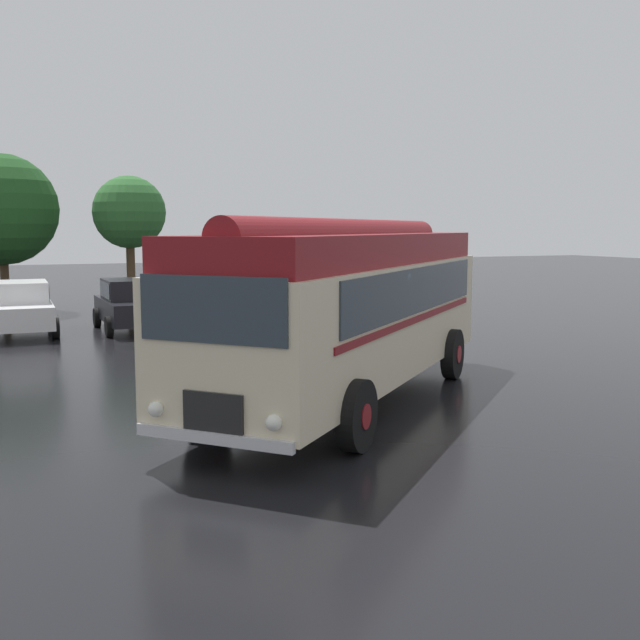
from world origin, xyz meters
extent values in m
plane|color=black|center=(0.00, 0.00, 0.00)|extent=(120.00, 120.00, 0.00)
cube|color=beige|center=(0.62, 0.06, 1.60)|extent=(9.00, 8.67, 2.10)
cube|color=maroon|center=(0.62, 0.06, 2.93)|extent=(8.71, 8.39, 0.56)
cylinder|color=maroon|center=(0.62, 0.06, 3.19)|extent=(7.33, 6.94, 0.60)
cube|color=#2D3842|center=(1.71, -0.65, 2.17)|extent=(5.85, 5.51, 0.84)
cube|color=#2D3842|center=(-0.02, 1.19, 2.17)|extent=(5.85, 5.51, 0.84)
cube|color=maroon|center=(1.63, -0.72, 1.63)|extent=(5.99, 5.64, 0.12)
cube|color=maroon|center=(-0.09, 1.12, 1.63)|extent=(5.99, 5.64, 0.12)
cube|color=#2D3842|center=(-3.03, -3.37, 2.27)|extent=(1.53, 1.63, 0.88)
cube|color=black|center=(-3.03, -3.38, 0.90)|extent=(0.66, 0.70, 0.56)
cube|color=silver|center=(-3.05, -3.39, 0.57)|extent=(1.70, 1.80, 0.16)
sphere|color=white|center=(-2.42, -4.04, 0.87)|extent=(0.22, 0.22, 0.22)
sphere|color=white|center=(-3.66, -2.73, 0.87)|extent=(0.22, 0.22, 0.22)
cylinder|color=black|center=(-0.74, -3.01, 0.55)|extent=(0.99, 0.96, 1.10)
cylinder|color=maroon|center=(-0.74, -3.01, 0.55)|extent=(0.50, 0.50, 0.39)
cylinder|color=black|center=(-2.52, -1.11, 0.55)|extent=(0.99, 0.96, 1.10)
cylinder|color=maroon|center=(-2.52, -1.11, 0.55)|extent=(0.50, 0.50, 0.39)
cylinder|color=black|center=(3.63, 1.10, 0.55)|extent=(0.99, 0.96, 1.10)
cylinder|color=maroon|center=(3.63, 1.10, 0.55)|extent=(0.50, 0.50, 0.39)
cylinder|color=black|center=(1.85, 3.00, 0.55)|extent=(0.99, 0.96, 1.10)
cylinder|color=maroon|center=(1.85, 3.00, 0.55)|extent=(0.50, 0.50, 0.39)
cube|color=silver|center=(-4.90, 12.25, 0.67)|extent=(1.74, 4.21, 0.70)
cube|color=silver|center=(-4.90, 12.40, 1.34)|extent=(1.52, 2.20, 0.64)
cube|color=#2D3842|center=(-4.14, 12.39, 1.34)|extent=(0.04, 1.93, 0.50)
cylinder|color=black|center=(-4.03, 10.94, 0.32)|extent=(0.21, 0.64, 0.64)
cylinder|color=black|center=(-4.01, 13.54, 0.32)|extent=(0.21, 0.64, 0.64)
cube|color=black|center=(-1.66, 11.94, 0.67)|extent=(1.78, 4.23, 0.70)
cube|color=black|center=(-1.66, 12.09, 1.34)|extent=(1.54, 2.21, 0.64)
cube|color=#2D3842|center=(-0.90, 12.11, 1.34)|extent=(0.06, 1.93, 0.50)
cube|color=#2D3842|center=(-2.42, 12.08, 1.34)|extent=(0.06, 1.93, 0.50)
cylinder|color=black|center=(-0.75, 10.66, 0.32)|extent=(0.21, 0.64, 0.64)
cylinder|color=black|center=(-2.51, 10.62, 0.32)|extent=(0.21, 0.64, 0.64)
cylinder|color=black|center=(-0.80, 13.26, 0.32)|extent=(0.21, 0.64, 0.64)
cylinder|color=black|center=(-2.56, 13.23, 0.32)|extent=(0.21, 0.64, 0.64)
cube|color=black|center=(0.73, 12.42, 0.67)|extent=(1.93, 4.29, 0.70)
cube|color=black|center=(0.72, 12.57, 1.34)|extent=(1.61, 2.26, 0.64)
cube|color=#2D3842|center=(1.48, 12.61, 1.34)|extent=(0.13, 1.93, 0.50)
cube|color=#2D3842|center=(-0.03, 12.53, 1.34)|extent=(0.13, 1.93, 0.50)
cylinder|color=black|center=(1.68, 11.17, 0.32)|extent=(0.23, 0.65, 0.64)
cylinder|color=black|center=(-0.07, 11.07, 0.32)|extent=(0.23, 0.65, 0.64)
cylinder|color=black|center=(1.54, 13.77, 0.32)|extent=(0.23, 0.65, 0.64)
cylinder|color=black|center=(-0.22, 13.67, 0.32)|extent=(0.23, 0.65, 0.64)
cylinder|color=#4C3823|center=(-5.32, 19.45, 1.20)|extent=(0.33, 0.33, 2.41)
sphere|color=#1E4C1E|center=(-5.32, 19.45, 4.05)|extent=(4.37, 4.37, 4.37)
cylinder|color=#4C3823|center=(-0.57, 18.33, 1.43)|extent=(0.35, 0.35, 2.86)
sphere|color=#2D662D|center=(-0.57, 18.33, 3.96)|extent=(2.93, 2.93, 2.93)
sphere|color=#2D662D|center=(-0.81, 18.16, 4.19)|extent=(1.91, 1.91, 1.91)
camera|label=1|loc=(-5.54, -12.76, 3.32)|focal=42.00mm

